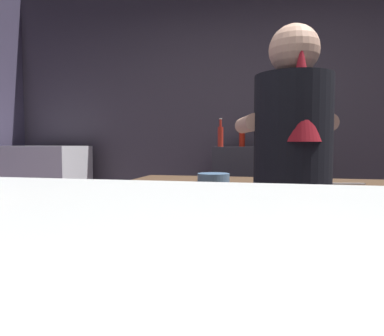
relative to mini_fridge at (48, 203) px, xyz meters
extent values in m
cube|color=#4A434E|center=(2.01, 0.45, 0.79)|extent=(5.20, 0.10, 2.70)
cube|color=brown|center=(2.36, -0.99, -0.10)|extent=(2.10, 0.60, 0.92)
cube|color=#35343D|center=(2.02, 0.17, 0.00)|extent=(0.79, 0.36, 1.12)
cube|color=white|center=(0.00, 0.00, 0.00)|extent=(0.69, 0.55, 1.12)
cube|color=#262626|center=(0.24, -0.29, 0.06)|extent=(0.03, 0.03, 0.40)
cube|color=#338CD8|center=(-0.10, -0.28, 0.13)|extent=(0.10, 0.01, 0.12)
cube|color=#293433|center=(2.23, -1.44, -0.12)|extent=(0.28, 0.20, 0.88)
cylinder|color=black|center=(2.23, -1.44, 0.60)|extent=(0.34, 0.34, 0.55)
sphere|color=#DDA789|center=(2.23, -1.44, 0.99)|extent=(0.22, 0.22, 0.22)
cone|color=maroon|center=(2.26, -1.53, 0.79)|extent=(0.18, 0.18, 0.40)
cylinder|color=#DDA789|center=(2.03, -1.33, 0.67)|extent=(0.16, 0.33, 0.08)
cylinder|color=#DDA789|center=(2.36, -1.24, 0.67)|extent=(0.16, 0.33, 0.08)
cylinder|color=slate|center=(1.82, -1.07, 0.38)|extent=(0.18, 0.18, 0.05)
cube|color=silver|center=(2.51, -1.04, 0.36)|extent=(0.24, 0.07, 0.01)
cylinder|color=red|center=(1.68, 0.13, 0.64)|extent=(0.05, 0.05, 0.18)
cylinder|color=red|center=(1.68, 0.13, 0.77)|extent=(0.02, 0.02, 0.07)
cylinder|color=white|center=(1.68, 0.13, 0.81)|extent=(0.03, 0.03, 0.01)
cylinder|color=#B51E0F|center=(1.87, 0.24, 0.65)|extent=(0.05, 0.05, 0.18)
cylinder|color=#B51E0F|center=(1.87, 0.24, 0.77)|extent=(0.02, 0.02, 0.07)
cylinder|color=white|center=(1.87, 0.24, 0.81)|extent=(0.03, 0.03, 0.01)
camera|label=1|loc=(2.15, -3.10, 0.58)|focal=33.76mm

